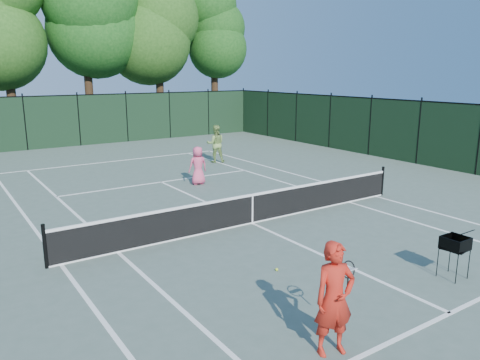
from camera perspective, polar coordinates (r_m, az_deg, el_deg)
ground at (r=13.98m, az=1.49°, el=-5.30°), size 90.00×90.00×0.00m
sideline_doubles_left at (r=11.87m, az=-20.96°, el=-9.63°), size 0.10×23.77×0.01m
sideline_doubles_right at (r=17.61m, az=16.20°, el=-1.92°), size 0.10×23.77×0.01m
sideline_singles_left at (r=12.20m, az=-14.65°, el=-8.53°), size 0.10×23.77×0.01m
sideline_singles_right at (r=16.61m, az=13.15°, el=-2.64°), size 0.10×23.77×0.01m
baseline_far at (r=24.35m, az=-14.96°, el=2.24°), size 10.97×0.10×0.01m
service_line_near at (r=9.91m, az=24.25°, el=-14.57°), size 8.23×0.10×0.01m
service_line_far at (r=19.35m, az=-9.57°, el=-0.24°), size 8.23×0.10×0.01m
center_service_line at (r=13.98m, az=1.49°, el=-5.28°), size 0.10×12.80×0.01m
tennis_net at (r=13.83m, az=1.50°, el=-3.42°), size 11.69×0.09×1.06m
fence_far at (r=29.95m, az=-19.04°, el=6.84°), size 24.00×0.05×3.00m
fence_right at (r=22.66m, az=27.15°, el=4.29°), size 0.05×36.00×3.00m
tree_2 at (r=33.09m, az=-26.97°, el=17.52°), size 6.00×6.00×12.40m
tree_3 at (r=34.79m, az=-18.65°, el=20.07°), size 7.00×7.00×14.45m
tree_4 at (r=35.77m, az=-10.06°, el=18.93°), size 6.20×6.20×12.97m
tree_5 at (r=38.48m, az=-3.20°, el=18.03°), size 5.80×5.80×12.23m
coach at (r=7.71m, az=11.44°, el=-14.00°), size 1.07×0.61×1.87m
player_pink at (r=18.63m, az=-5.15°, el=1.77°), size 0.79×0.56×1.53m
player_green at (r=23.13m, az=-2.99°, el=4.43°), size 1.11×1.01×1.85m
ball_hopper at (r=11.19m, az=24.76°, el=-7.03°), size 0.57×0.57×0.94m
loose_ball_midcourt at (r=10.82m, az=4.50°, el=-10.82°), size 0.07×0.07×0.07m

